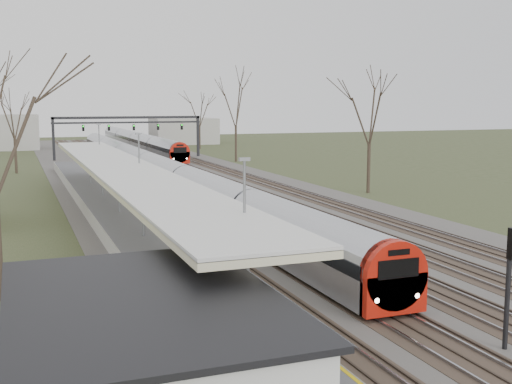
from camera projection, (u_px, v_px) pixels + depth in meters
track_bed at (181, 183)px, 63.98m from camera, size 24.00×160.00×0.22m
platform at (112, 211)px, 44.44m from camera, size 3.50×69.00×1.00m
canopy at (121, 168)px, 39.78m from camera, size 4.10×50.00×3.11m
station_building at (144, 363)px, 15.76m from camera, size 6.00×9.00×3.20m
signal_gantry at (129, 124)px, 91.08m from camera, size 21.00×0.59×6.08m
tree_east_far at (370, 111)px, 55.77m from camera, size 5.00×5.00×10.30m
train_near at (149, 168)px, 64.68m from camera, size 2.62×90.21×3.05m
train_far at (137, 141)px, 108.70m from camera, size 2.62×60.21×3.05m
passenger at (216, 267)px, 23.87m from camera, size 0.62×0.76×1.79m
signal_post at (511, 270)px, 20.21m from camera, size 0.35×0.45×4.10m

